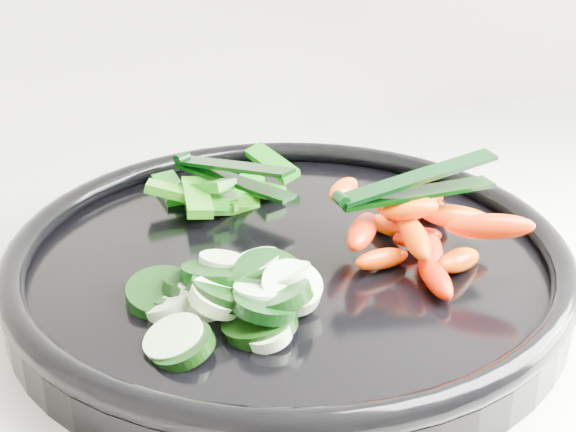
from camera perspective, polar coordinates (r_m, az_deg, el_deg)
name	(u,v)px	position (r m, az deg, el deg)	size (l,w,h in m)	color
veggie_tray	(288,262)	(0.54, 0.00, -3.31)	(0.47, 0.47, 0.04)	black
cucumber_pile	(223,295)	(0.48, -4.64, -5.64)	(0.12, 0.11, 0.04)	black
carrot_pile	(417,228)	(0.54, 9.16, -0.83)	(0.12, 0.14, 0.05)	#FF2600
pepper_pile	(217,192)	(0.62, -5.07, 1.69)	(0.13, 0.11, 0.04)	#0A7010
tong_carrot	(413,186)	(0.53, 8.88, 2.12)	(0.11, 0.02, 0.02)	black
tong_pepper	(229,172)	(0.61, -4.19, 3.13)	(0.07, 0.10, 0.02)	black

